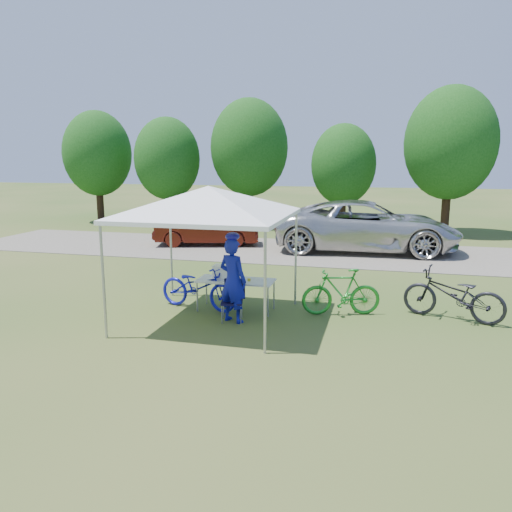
% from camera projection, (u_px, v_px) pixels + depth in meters
% --- Properties ---
extents(ground, '(100.00, 100.00, 0.00)m').
position_uv_depth(ground, '(211.00, 319.00, 10.26)').
color(ground, '#2D5119').
rests_on(ground, ground).
extents(gravel_strip, '(24.00, 5.00, 0.02)m').
position_uv_depth(gravel_strip, '(285.00, 251.00, 17.87)').
color(gravel_strip, gray).
rests_on(gravel_strip, ground).
extents(canopy, '(4.53, 4.53, 3.00)m').
position_uv_depth(canopy, '(208.00, 190.00, 9.75)').
color(canopy, '#A5A5AA').
rests_on(canopy, ground).
extents(treeline, '(24.89, 4.28, 6.30)m').
position_uv_depth(treeline, '(304.00, 152.00, 23.02)').
color(treeline, '#382314').
rests_on(treeline, ground).
extents(folding_table, '(1.66, 0.69, 0.68)m').
position_uv_depth(folding_table, '(236.00, 282.00, 10.78)').
color(folding_table, white).
rests_on(folding_table, ground).
extents(folding_chair, '(0.51, 0.53, 0.84)m').
position_uv_depth(folding_chair, '(233.00, 296.00, 10.17)').
color(folding_chair, black).
rests_on(folding_chair, ground).
extents(cooler, '(0.42, 0.28, 0.30)m').
position_uv_depth(cooler, '(223.00, 272.00, 10.81)').
color(cooler, white).
rests_on(cooler, folding_table).
extents(ice_cream_cup, '(0.07, 0.07, 0.05)m').
position_uv_depth(ice_cream_cup, '(249.00, 280.00, 10.64)').
color(ice_cream_cup, gold).
rests_on(ice_cream_cup, folding_table).
extents(cyclist, '(0.73, 0.61, 1.71)m').
position_uv_depth(cyclist, '(233.00, 280.00, 9.97)').
color(cyclist, '#121792').
rests_on(cyclist, ground).
extents(bike_blue, '(1.98, 1.05, 0.99)m').
position_uv_depth(bike_blue, '(198.00, 287.00, 10.91)').
color(bike_blue, '#1517BF').
rests_on(bike_blue, ground).
extents(bike_green, '(1.72, 0.90, 0.99)m').
position_uv_depth(bike_green, '(341.00, 292.00, 10.48)').
color(bike_green, '#1D8324').
rests_on(bike_green, ground).
extents(bike_dark, '(2.12, 1.28, 1.05)m').
position_uv_depth(bike_dark, '(453.00, 295.00, 10.14)').
color(bike_dark, black).
rests_on(bike_dark, ground).
extents(minivan, '(6.59, 3.35, 1.79)m').
position_uv_depth(minivan, '(366.00, 226.00, 17.64)').
color(minivan, silver).
rests_on(minivan, gravel_strip).
extents(sedan, '(4.14, 2.32, 1.29)m').
position_uv_depth(sedan, '(207.00, 228.00, 18.91)').
color(sedan, '#43130B').
rests_on(sedan, gravel_strip).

